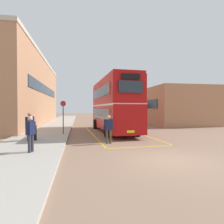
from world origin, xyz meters
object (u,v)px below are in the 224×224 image
pedestrian_waiting_near (30,124)px  bus_stop_sign (63,114)px  pedestrian_waiting_far (31,131)px  single_deck_bus (119,111)px  pedestrian_boarding (109,127)px  litter_bin (33,132)px  double_decker_bus (113,105)px

pedestrian_waiting_near → bus_stop_sign: bearing=57.5°
pedestrian_waiting_near → pedestrian_waiting_far: (0.82, -3.29, -0.06)m
single_deck_bus → pedestrian_waiting_far: size_ratio=5.83×
pedestrian_boarding → pedestrian_waiting_far: size_ratio=1.05×
pedestrian_boarding → litter_bin: 4.87m
pedestrian_boarding → litter_bin: bearing=164.3°
pedestrian_boarding → pedestrian_waiting_far: pedestrian_waiting_far is taller
single_deck_bus → litter_bin: size_ratio=9.91×
pedestrian_waiting_far → bus_stop_sign: bearing=80.8°
double_decker_bus → pedestrian_waiting_far: size_ratio=6.04×
pedestrian_boarding → litter_bin: size_ratio=1.79×
double_decker_bus → pedestrian_waiting_near: bearing=-143.8°
double_decker_bus → pedestrian_waiting_far: bearing=-124.3°
pedestrian_boarding → litter_bin: pedestrian_boarding is taller
single_deck_bus → pedestrian_waiting_near: (-10.71, -22.77, -0.47)m
pedestrian_boarding → double_decker_bus: bearing=76.8°
double_decker_bus → pedestrian_waiting_near: double_decker_bus is taller
pedestrian_waiting_near → pedestrian_boarding: bearing=-13.2°
double_decker_bus → litter_bin: size_ratio=10.26×
double_decker_bus → single_deck_bus: 18.86m
double_decker_bus → bus_stop_sign: 4.70m
pedestrian_waiting_far → single_deck_bus: bearing=69.2°
pedestrian_boarding → bus_stop_sign: bus_stop_sign is taller
single_deck_bus → pedestrian_waiting_near: single_deck_bus is taller
double_decker_bus → pedestrian_boarding: size_ratio=5.74×
single_deck_bus → pedestrian_boarding: (-5.89, -23.91, -0.62)m
bus_stop_sign → pedestrian_waiting_near: bearing=-122.5°
double_decker_bus → pedestrian_waiting_near: size_ratio=5.73×
bus_stop_sign → single_deck_bus: bearing=65.9°
double_decker_bus → pedestrian_waiting_far: 9.53m
single_deck_bus → pedestrian_waiting_far: (-9.89, -26.06, -0.54)m
pedestrian_boarding → pedestrian_waiting_far: (-4.00, -2.16, 0.08)m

